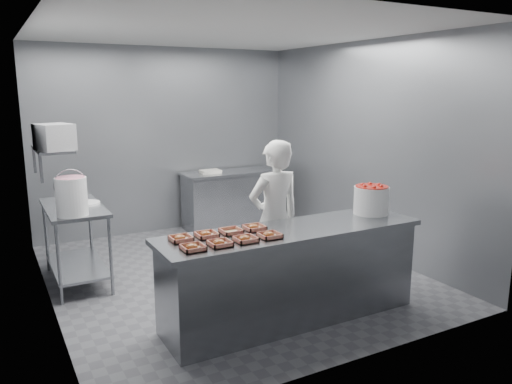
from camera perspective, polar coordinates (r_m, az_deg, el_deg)
floor at (r=6.09m, az=-2.92°, el=-9.28°), size 4.50×4.50×0.00m
ceiling at (r=5.72m, az=-3.22°, el=17.90°), size 4.50×4.50×0.00m
wall_back at (r=7.82m, az=-10.24°, el=5.80°), size 4.00×0.04×2.80m
wall_left at (r=5.21m, az=-23.32°, el=2.11°), size 0.04×4.50×2.80m
wall_right at (r=6.84m, az=12.29°, el=4.89°), size 0.04×4.50×2.80m
service_counter at (r=4.83m, az=4.09°, el=-9.31°), size 2.60×0.70×0.90m
prep_table at (r=6.00m, az=-19.94°, el=-4.36°), size 0.60×1.20×0.90m
back_counter at (r=7.98m, az=-3.05°, el=-0.80°), size 1.50×0.60×0.90m
wall_shelf at (r=5.80m, az=-22.26°, el=4.59°), size 0.35×0.90×0.03m
tray_0 at (r=4.10m, az=-7.25°, el=-6.29°), size 0.19×0.18×0.06m
tray_1 at (r=4.19m, az=-4.18°, el=-5.83°), size 0.19×0.18×0.06m
tray_2 at (r=4.29m, az=-1.24°, el=-5.38°), size 0.19×0.18×0.06m
tray_3 at (r=4.40m, az=1.54°, el=-4.94°), size 0.19×0.18×0.06m
tray_4 at (r=4.36m, az=-8.62°, el=-5.25°), size 0.19×0.18×0.06m
tray_5 at (r=4.44m, az=-5.70°, el=-4.85°), size 0.19×0.18×0.06m
tray_6 at (r=4.53m, az=-2.87°, el=-4.48°), size 0.19×0.18×0.04m
tray_7 at (r=4.64m, az=-0.22°, el=-4.06°), size 0.19×0.18×0.06m
worker at (r=5.29m, az=2.12°, el=-3.05°), size 0.63×0.43×1.67m
strawberry_tub at (r=5.33m, az=13.03°, el=-0.78°), size 0.36×0.36×0.30m
glaze_bucket at (r=5.45m, az=-20.34°, el=-0.38°), size 0.33×0.31×0.48m
bucket_lid at (r=5.96m, az=-18.93°, el=-1.24°), size 0.41×0.41×0.02m
rag at (r=6.05m, az=-19.33°, el=-1.10°), size 0.16×0.14×0.02m
appliance at (r=5.52m, az=-22.05°, el=5.84°), size 0.40×0.43×0.27m
paper_stack at (r=7.76m, az=-5.23°, el=2.35°), size 0.32×0.24×0.05m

